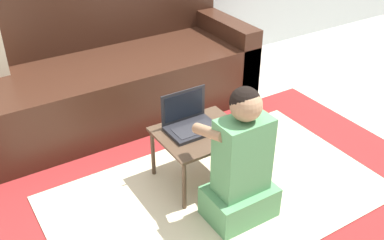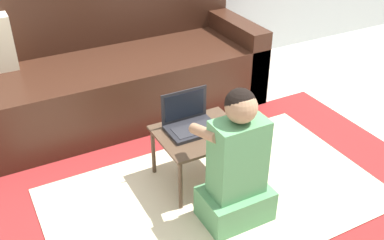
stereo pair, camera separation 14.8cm
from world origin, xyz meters
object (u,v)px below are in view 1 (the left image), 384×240
object	(u,v)px
laptop	(190,123)
person_seated	(241,166)
couch	(95,76)
laptop_desk	(200,138)
computer_mouse	(234,124)

from	to	relation	value
laptop	person_seated	size ratio (longest dim) A/B	0.37
couch	person_seated	size ratio (longest dim) A/B	2.90
couch	laptop	world-z (taller)	couch
laptop_desk	laptop	xyz separation A→B (m)	(-0.03, 0.06, 0.08)
couch	person_seated	world-z (taller)	couch
laptop	computer_mouse	distance (m)	0.25
couch	person_seated	xyz separation A→B (m)	(0.23, -1.40, 0.02)
person_seated	laptop_desk	bearing A→B (deg)	90.85
laptop_desk	computer_mouse	world-z (taller)	computer_mouse
laptop_desk	person_seated	bearing A→B (deg)	-89.15
couch	laptop_desk	bearing A→B (deg)	-77.87
laptop_desk	person_seated	world-z (taller)	person_seated
person_seated	computer_mouse	bearing A→B (deg)	59.66
couch	person_seated	distance (m)	1.42
laptop_desk	laptop	world-z (taller)	laptop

